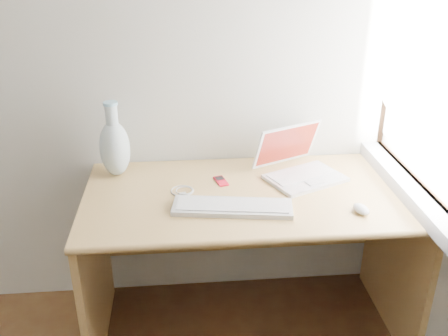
{
  "coord_description": "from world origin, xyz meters",
  "views": [
    {
      "loc": [
        0.74,
        -0.51,
        1.77
      ],
      "look_at": [
        0.91,
        1.35,
        0.89
      ],
      "focal_mm": 40.0,
      "sensor_mm": 36.0,
      "label": 1
    }
  ],
  "objects": [
    {
      "name": "back_wall",
      "position": [
        0.0,
        1.75,
        1.3
      ],
      "size": [
        3.5,
        0.04,
        2.6
      ],
      "primitive_type": "cube",
      "color": "beige",
      "rests_on": "floor"
    },
    {
      "name": "external_keyboard",
      "position": [
        0.93,
        1.24,
        0.77
      ],
      "size": [
        0.5,
        0.22,
        0.02
      ],
      "rotation": [
        0.0,
        0.0,
        -0.15
      ],
      "color": "silver",
      "rests_on": "desk"
    },
    {
      "name": "desk",
      "position": [
        1.03,
        1.47,
        0.54
      ],
      "size": [
        1.44,
        0.72,
        0.76
      ],
      "color": "tan",
      "rests_on": "floor"
    },
    {
      "name": "ipod",
      "position": [
        0.91,
        1.49,
        0.77
      ],
      "size": [
        0.07,
        0.1,
        0.01
      ],
      "rotation": [
        0.0,
        0.0,
        0.25
      ],
      "color": "red",
      "rests_on": "desk"
    },
    {
      "name": "mouse",
      "position": [
        1.44,
        1.17,
        0.78
      ],
      "size": [
        0.07,
        0.1,
        0.03
      ],
      "primitive_type": "ellipsoid",
      "rotation": [
        0.0,
        0.0,
        0.23
      ],
      "color": "white",
      "rests_on": "desk"
    },
    {
      "name": "vase",
      "position": [
        0.44,
        1.61,
        0.9
      ],
      "size": [
        0.14,
        0.14,
        0.35
      ],
      "color": "silver",
      "rests_on": "desk"
    },
    {
      "name": "laptop",
      "position": [
        1.29,
        1.52,
        0.81
      ],
      "size": [
        0.4,
        0.39,
        0.22
      ],
      "rotation": [
        0.0,
        0.0,
        0.43
      ],
      "color": "white",
      "rests_on": "desk"
    },
    {
      "name": "cable_coil",
      "position": [
        0.73,
        1.41,
        0.76
      ],
      "size": [
        0.12,
        0.12,
        0.01
      ],
      "primitive_type": "torus",
      "rotation": [
        0.0,
        0.0,
        0.21
      ],
      "color": "silver",
      "rests_on": "desk"
    },
    {
      "name": "window",
      "position": [
        1.72,
        1.3,
        1.28
      ],
      "size": [
        0.11,
        0.99,
        1.1
      ],
      "color": "white",
      "rests_on": "right_wall"
    },
    {
      "name": "remote",
      "position": [
        0.74,
        1.35,
        0.76
      ],
      "size": [
        0.05,
        0.09,
        0.01
      ],
      "primitive_type": "cube",
      "rotation": [
        0.0,
        0.0,
        0.24
      ],
      "color": "silver",
      "rests_on": "desk"
    }
  ]
}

